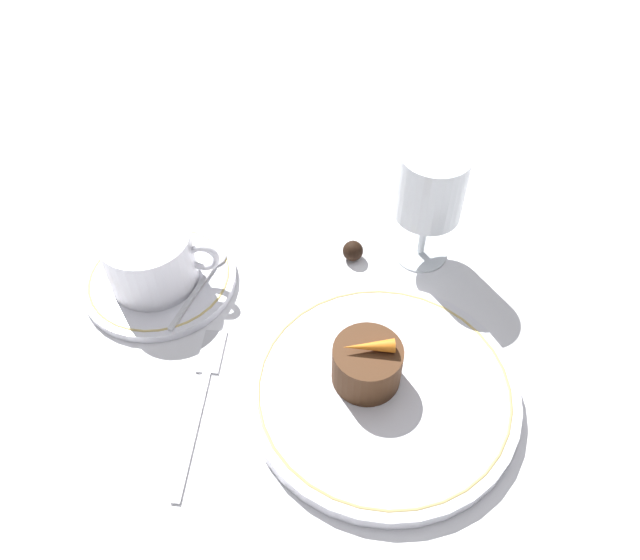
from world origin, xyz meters
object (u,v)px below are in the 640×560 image
object	(u,v)px
wine_glass	(431,192)
fork	(203,388)
coffee_cup	(150,257)
dinner_plate	(384,390)
dessert_cake	(367,364)

from	to	relation	value
wine_glass	fork	world-z (taller)	wine_glass
coffee_cup	fork	xyz separation A→B (m)	(0.07, -0.13, -0.04)
wine_glass	fork	bearing A→B (deg)	-139.46
dinner_plate	wine_glass	size ratio (longest dim) A/B	1.84
wine_glass	fork	size ratio (longest dim) A/B	0.76
coffee_cup	wine_glass	world-z (taller)	wine_glass
wine_glass	dessert_cake	distance (m)	0.19
dinner_plate	fork	world-z (taller)	dinner_plate
coffee_cup	wine_glass	distance (m)	0.29
dinner_plate	wine_glass	world-z (taller)	wine_glass
fork	wine_glass	bearing A→B (deg)	40.54
fork	coffee_cup	bearing A→B (deg)	118.39
dinner_plate	dessert_cake	xyz separation A→B (m)	(-0.02, 0.01, 0.03)
coffee_cup	fork	bearing A→B (deg)	-61.61
dessert_cake	fork	bearing A→B (deg)	-176.36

